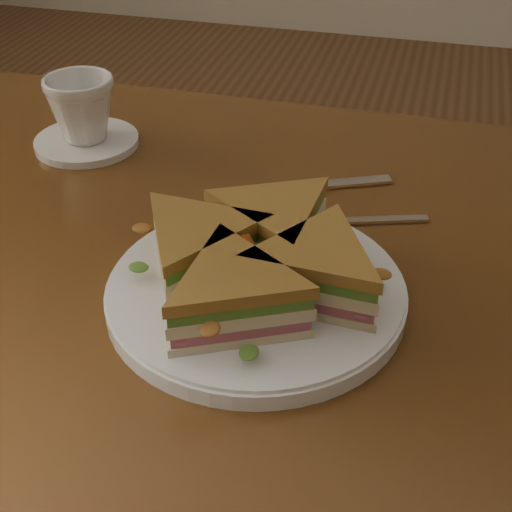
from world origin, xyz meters
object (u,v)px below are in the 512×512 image
object	(u,v)px
table	(308,349)
coffee_cup	(82,109)
plate	(256,293)
spoon	(303,222)
saucer	(87,142)
sandwich_wedges	(256,261)
knife	(296,188)

from	to	relation	value
table	coffee_cup	xyz separation A→B (m)	(-0.34, 0.20, 0.15)
plate	spoon	distance (m)	0.14
coffee_cup	saucer	bearing A→B (deg)	0.00
sandwich_wedges	spoon	size ratio (longest dim) A/B	1.48
plate	spoon	bearing A→B (deg)	83.40
spoon	knife	distance (m)	0.08
spoon	table	bearing A→B (deg)	-91.06
sandwich_wedges	coffee_cup	size ratio (longest dim) A/B	2.99
knife	sandwich_wedges	bearing A→B (deg)	-112.99
knife	spoon	bearing A→B (deg)	-97.23
knife	saucer	distance (m)	0.29
sandwich_wedges	knife	distance (m)	0.21
knife	saucer	size ratio (longest dim) A/B	1.50
table	knife	distance (m)	0.19
saucer	coffee_cup	world-z (taller)	coffee_cup
sandwich_wedges	spoon	distance (m)	0.14
plate	coffee_cup	xyz separation A→B (m)	(-0.29, 0.25, 0.04)
sandwich_wedges	coffee_cup	distance (m)	0.39
plate	sandwich_wedges	distance (m)	0.04
sandwich_wedges	coffee_cup	xyz separation A→B (m)	(-0.29, 0.25, 0.01)
spoon	plate	bearing A→B (deg)	-115.34
knife	coffee_cup	xyz separation A→B (m)	(-0.29, 0.04, 0.05)
saucer	spoon	bearing A→B (deg)	-20.07
spoon	coffee_cup	xyz separation A→B (m)	(-0.31, 0.11, 0.05)
plate	knife	size ratio (longest dim) A/B	1.39
table	coffee_cup	distance (m)	0.42
knife	saucer	xyz separation A→B (m)	(-0.29, 0.04, 0.00)
table	saucer	xyz separation A→B (m)	(-0.34, 0.20, 0.10)
table	coffee_cup	world-z (taller)	coffee_cup
plate	coffee_cup	world-z (taller)	coffee_cup
table	saucer	world-z (taller)	saucer
spoon	saucer	size ratio (longest dim) A/B	1.33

